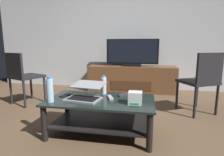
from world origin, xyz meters
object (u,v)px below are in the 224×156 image
Objects in this scene: coffee_table at (101,110)px; dining_chair at (202,79)px; water_bottle_near at (104,85)px; laptop at (85,93)px; media_cabinet at (132,79)px; soundbar_remote at (124,95)px; side_chair at (23,75)px; water_bottle_far at (50,90)px; router_box at (135,98)px; cell_phone at (65,95)px; television at (132,53)px; tv_remote at (110,97)px.

coffee_table is 1.31× the size of dining_chair.
water_bottle_near is at bearing 95.07° from coffee_table.
water_bottle_near is at bearing 57.26° from laptop.
media_cabinet is 1.86m from soundbar_remote.
side_chair is 3.25× the size of water_bottle_far.
media_cabinet is at bearing 95.45° from router_box.
soundbar_remote is (0.25, -0.04, -0.10)m from water_bottle_near.
water_bottle_near is at bearing -19.65° from side_chair.
laptop reaches higher than cell_phone.
water_bottle_far is 0.83m from soundbar_remote.
media_cabinet is 2.16m from router_box.
tv_remote is (-0.08, -1.97, -0.41)m from television.
router_box reaches higher than coffee_table.
coffee_table is 7.24× the size of tv_remote.
water_bottle_far reaches higher than media_cabinet.
water_bottle_near reaches higher than coffee_table.
coffee_table is 0.43m from router_box.
dining_chair reaches higher than side_chair.
router_box is at bearing -132.94° from dining_chair.
water_bottle_near is 0.64m from water_bottle_far.
laptop is 2.76× the size of soundbar_remote.
tv_remote and soundbar_remote have the same top height.
laptop is 0.56m from router_box.
water_bottle_near is at bearing 34.03° from cell_phone.
television is at bearing 83.70° from water_bottle_near.
coffee_table is 8.27× the size of cell_phone.
television is 2.33m from water_bottle_far.
router_box is at bearing -14.28° from coffee_table.
television is at bearing 65.25° from tv_remote.
coffee_table is 4.35× the size of water_bottle_far.
coffee_table is at bearing -175.82° from tv_remote.
media_cabinet reaches higher than router_box.
laptop is 0.38m from water_bottle_far.
side_chair is at bearing 155.57° from router_box.
dining_chair reaches higher than water_bottle_far.
media_cabinet is at bearing 131.00° from soundbar_remote.
side_chair is at bearing -143.16° from media_cabinet.
laptop is 0.29m from water_bottle_near.
water_bottle_far reaches higher than soundbar_remote.
coffee_table is 7.24× the size of soundbar_remote.
tv_remote is (0.54, -0.01, 0.01)m from cell_phone.
water_bottle_near is (1.50, -0.54, -0.00)m from side_chair.
cell_phone is 0.54m from tv_remote.
television is at bearing 131.02° from soundbar_remote.
dining_chair is 1.28m from router_box.
cell_phone is at bearing 172.79° from coffee_table.
media_cabinet is at bearing 83.78° from water_bottle_near.
tv_remote is at bearing -94.21° from soundbar_remote.
tv_remote is at bearing -92.31° from media_cabinet.
water_bottle_far is (-0.67, -2.21, -0.29)m from television.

